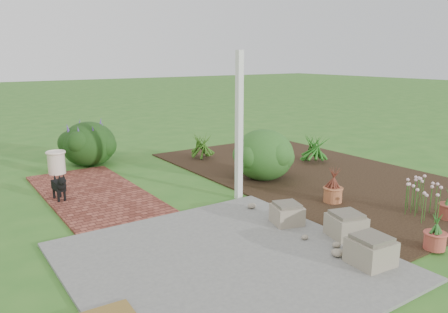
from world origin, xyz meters
TOP-DOWN VIEW (x-y plane):
  - ground at (0.00, 0.00)m, footprint 80.00×80.00m
  - concrete_patio at (-1.25, -1.75)m, footprint 3.50×3.50m
  - brick_path at (-1.70, 1.75)m, footprint 1.60×3.50m
  - garden_bed at (2.50, 0.50)m, footprint 4.00×7.00m
  - veranda_post at (0.30, 0.10)m, footprint 0.10×0.10m
  - stone_trough_near at (0.09, -2.79)m, footprint 0.48×0.48m
  - stone_trough_mid at (0.48, -2.09)m, footprint 0.53×0.53m
  - stone_trough_far at (0.14, -1.30)m, footprint 0.49×0.49m
  - black_dog at (-2.30, 1.63)m, footprint 0.17×0.50m
  - cream_ceramic_urn at (-1.91, 3.41)m, footprint 0.43×0.43m
  - evergreen_shrub at (1.40, 0.77)m, footprint 1.57×1.57m
  - agapanthus_clump_back at (3.21, 1.15)m, footprint 0.94×0.94m
  - agapanthus_clump_front at (1.31, 2.96)m, footprint 0.99×0.99m
  - pink_flower_patch at (2.13, -2.23)m, footprint 1.03×1.03m
  - terracotta_pot_bronze at (1.44, -1.00)m, footprint 0.34×0.34m
  - terracotta_pot_small_left at (2.29, -2.50)m, footprint 0.27×0.27m
  - terracotta_pot_small_right at (1.11, -2.98)m, footprint 0.34×0.34m
  - purple_flowering_bush at (-1.07, 3.92)m, footprint 1.32×1.32m

SIDE VIEW (x-z plane):
  - ground at x=0.00m, z-range 0.00..0.00m
  - garden_bed at x=2.50m, z-range 0.00..0.03m
  - concrete_patio at x=-1.25m, z-range 0.00..0.04m
  - brick_path at x=-1.70m, z-range 0.00..0.04m
  - terracotta_pot_small_right at x=1.11m, z-range 0.03..0.25m
  - terracotta_pot_small_left at x=2.29m, z-range 0.03..0.25m
  - terracotta_pot_bronze at x=1.44m, z-range 0.03..0.28m
  - stone_trough_far at x=0.14m, z-range 0.04..0.30m
  - stone_trough_mid at x=0.48m, z-range 0.04..0.33m
  - stone_trough_near at x=0.09m, z-range 0.04..0.34m
  - cream_ceramic_urn at x=-1.91m, z-range 0.04..0.50m
  - black_dog at x=-2.30m, z-range 0.08..0.51m
  - pink_flower_patch at x=2.13m, z-range 0.03..0.61m
  - agapanthus_clump_front at x=1.31m, z-range 0.03..0.74m
  - agapanthus_clump_back at x=3.21m, z-range 0.03..0.80m
  - purple_flowering_bush at x=-1.07m, z-range 0.00..1.01m
  - evergreen_shrub at x=1.40m, z-range 0.03..1.04m
  - veranda_post at x=0.30m, z-range 0.00..2.50m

